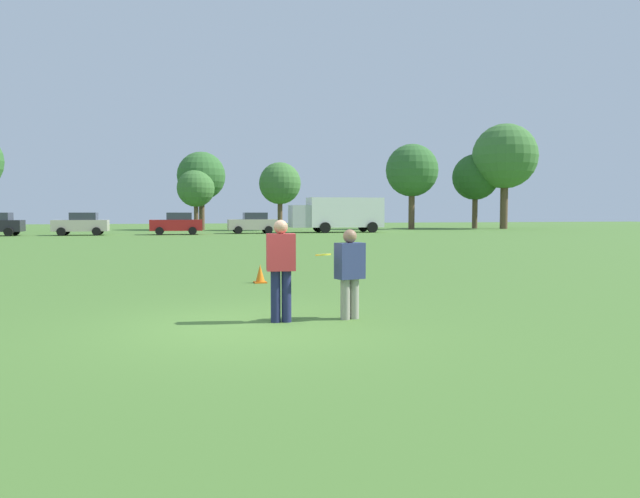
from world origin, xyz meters
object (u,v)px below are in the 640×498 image
object	(u,v)px
frisbee	(323,255)
parked_car_center	(81,224)
traffic_cone	(260,274)
parked_car_near_right	(253,223)
player_thrower	(281,265)
parked_car_mid_right	(177,223)
player_defender	(350,269)
box_truck	(338,213)

from	to	relation	value
frisbee	parked_car_center	xyz separation A→B (m)	(-8.85, 41.28, -0.20)
traffic_cone	parked_car_near_right	world-z (taller)	parked_car_near_right
player_thrower	parked_car_mid_right	bearing A→B (deg)	91.01
player_thrower	player_defender	size ratio (longest dim) A/B	1.11
player_defender	parked_car_near_right	bearing A→B (deg)	83.75
traffic_cone	box_truck	world-z (taller)	box_truck
player_defender	box_truck	xyz separation A→B (m)	(12.56, 42.50, 0.90)
parked_car_mid_right	box_truck	bearing A→B (deg)	7.08
frisbee	parked_car_mid_right	world-z (taller)	parked_car_mid_right
player_defender	parked_car_near_right	size ratio (longest dim) A/B	0.36
player_thrower	traffic_cone	size ratio (longest dim) A/B	3.55
box_truck	player_defender	bearing A→B (deg)	-106.46
traffic_cone	parked_car_mid_right	xyz separation A→B (m)	(-1.26, 35.12, 0.69)
player_defender	box_truck	bearing A→B (deg)	73.54
parked_car_center	parked_car_mid_right	xyz separation A→B (m)	(7.42, -0.51, 0.00)
frisbee	traffic_cone	distance (m)	5.72
parked_car_near_right	frisbee	bearing A→B (deg)	-96.90
traffic_cone	frisbee	bearing A→B (deg)	-88.38
parked_car_center	player_defender	bearing A→B (deg)	-77.24
box_truck	player_thrower	bearing A→B (deg)	-107.93
frisbee	parked_car_near_right	world-z (taller)	parked_car_near_right
traffic_cone	parked_car_center	xyz separation A→B (m)	(-8.69, 35.63, 0.69)
traffic_cone	player_defender	bearing A→B (deg)	-83.39
frisbee	parked_car_mid_right	distance (m)	40.79
player_thrower	parked_car_center	size ratio (longest dim) A/B	0.40
player_defender	traffic_cone	distance (m)	5.65
parked_car_center	box_truck	bearing A→B (deg)	3.36
frisbee	parked_car_near_right	xyz separation A→B (m)	(5.08, 41.99, -0.20)
frisbee	parked_car_center	size ratio (longest dim) A/B	0.06
parked_car_mid_right	parked_car_near_right	xyz separation A→B (m)	(6.50, 1.22, 0.00)
parked_car_center	parked_car_mid_right	world-z (taller)	same
player_defender	box_truck	distance (m)	44.32
frisbee	box_truck	bearing A→B (deg)	72.96
player_thrower	player_defender	world-z (taller)	player_thrower
player_defender	player_thrower	bearing A→B (deg)	179.14
frisbee	traffic_cone	size ratio (longest dim) A/B	0.57
frisbee	player_thrower	bearing A→B (deg)	173.07
player_defender	parked_car_near_right	world-z (taller)	parked_car_near_right
traffic_cone	parked_car_mid_right	bearing A→B (deg)	92.06
parked_car_center	parked_car_mid_right	bearing A→B (deg)	-3.96
parked_car_near_right	box_truck	distance (m)	8.03
player_defender	parked_car_center	bearing A→B (deg)	102.76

